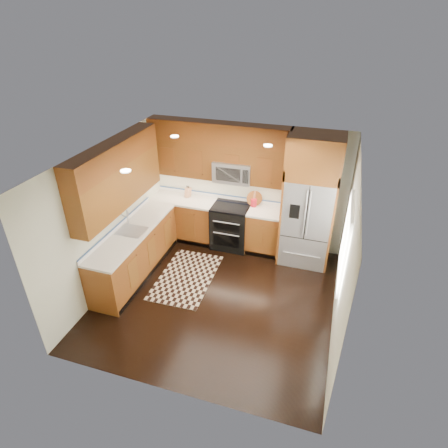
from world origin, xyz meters
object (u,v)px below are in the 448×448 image
(refrigerator, at_px, (309,202))
(utensil_crock, at_px, (254,201))
(range, at_px, (231,226))
(rug, at_px, (187,277))
(knife_block, at_px, (188,192))

(refrigerator, bearing_deg, utensil_crock, 170.37)
(range, xyz_separation_m, rug, (-0.49, -1.33, -0.46))
(range, height_order, refrigerator, refrigerator)
(refrigerator, bearing_deg, knife_block, 175.52)
(rug, relative_size, knife_block, 6.42)
(refrigerator, xyz_separation_m, utensil_crock, (-1.11, 0.19, -0.24))
(range, bearing_deg, knife_block, 170.85)
(range, distance_m, knife_block, 1.17)
(refrigerator, relative_size, rug, 1.58)
(utensil_crock, bearing_deg, refrigerator, -9.63)
(range, bearing_deg, utensil_crock, 18.88)
(refrigerator, relative_size, knife_block, 10.15)
(refrigerator, xyz_separation_m, rug, (-2.04, -1.29, -1.30))
(knife_block, height_order, utensil_crock, utensil_crock)
(refrigerator, bearing_deg, range, 178.60)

